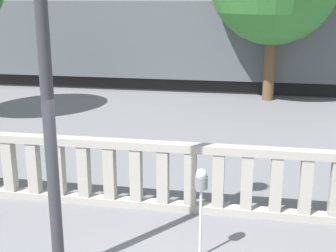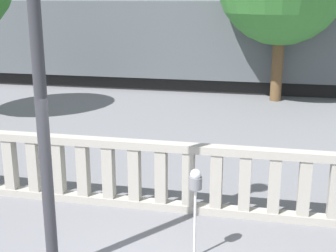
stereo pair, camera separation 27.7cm
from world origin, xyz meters
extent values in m
cube|color=#9E998E|center=(0.00, 3.27, 0.07)|extent=(16.20, 0.24, 0.14)
cube|color=#9E998E|center=(0.00, 3.27, 1.19)|extent=(16.20, 0.24, 0.14)
cube|color=#9E998E|center=(-3.21, 3.27, 0.63)|extent=(0.20, 0.20, 0.98)
cube|color=#9E998E|center=(-2.72, 3.27, 0.63)|extent=(0.20, 0.20, 0.98)
cube|color=#9E998E|center=(-2.22, 3.27, 0.63)|extent=(0.20, 0.20, 0.98)
cube|color=#9E998E|center=(-1.73, 3.27, 0.63)|extent=(0.20, 0.20, 0.98)
cube|color=#9E998E|center=(-1.24, 3.27, 0.63)|extent=(0.20, 0.20, 0.98)
cube|color=#9E998E|center=(-0.74, 3.27, 0.63)|extent=(0.20, 0.20, 0.98)
cube|color=#9E998E|center=(-0.25, 3.27, 0.63)|extent=(0.20, 0.20, 0.98)
cube|color=#9E998E|center=(0.25, 3.27, 0.63)|extent=(0.20, 0.20, 0.98)
cube|color=#9E998E|center=(0.74, 3.27, 0.63)|extent=(0.20, 0.20, 0.98)
cube|color=#9E998E|center=(1.24, 3.27, 0.63)|extent=(0.20, 0.20, 0.98)
cube|color=#9E998E|center=(1.73, 3.27, 0.63)|extent=(0.20, 0.20, 0.98)
cube|color=#9E998E|center=(2.22, 3.27, 0.63)|extent=(0.20, 0.20, 0.98)
cube|color=#9E998E|center=(2.72, 3.27, 0.63)|extent=(0.20, 0.20, 0.98)
cylinder|color=#2D2D33|center=(-1.27, 0.96, 3.12)|extent=(0.16, 0.16, 5.85)
cylinder|color=silver|center=(0.60, 1.77, 0.55)|extent=(0.04, 0.04, 1.09)
cylinder|color=slate|center=(0.60, 1.77, 1.18)|extent=(0.19, 0.19, 0.18)
sphere|color=#B2B7BC|center=(0.60, 1.77, 1.31)|extent=(0.16, 0.16, 0.16)
cube|color=black|center=(-5.69, 15.08, 0.28)|extent=(22.06, 2.30, 0.55)
cube|color=#4C5156|center=(-5.69, 15.08, 2.05)|extent=(22.51, 2.88, 3.00)
cylinder|color=brown|center=(1.84, 13.07, 1.30)|extent=(0.41, 0.41, 2.59)
camera|label=1|loc=(1.24, -4.39, 3.74)|focal=50.00mm
camera|label=2|loc=(1.51, -4.34, 3.74)|focal=50.00mm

